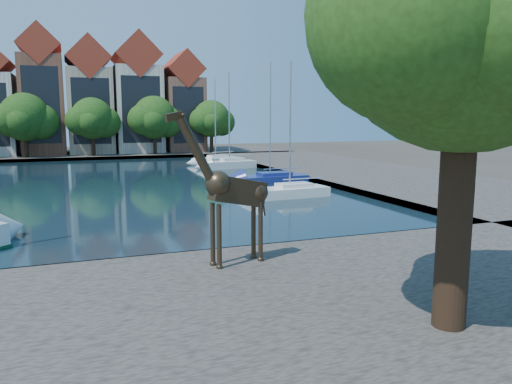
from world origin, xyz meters
The scene contains 19 objects.
ground centered at (0.00, 0.00, 0.00)m, with size 160.00×160.00×0.00m, color #38332B.
water_basin centered at (0.00, 24.00, 0.04)m, with size 38.00×50.00×0.08m, color black.
near_quay centered at (0.00, -7.00, 0.25)m, with size 50.00×14.00×0.50m, color #554F49.
far_quay centered at (0.00, 56.00, 0.25)m, with size 60.00×16.00×0.50m, color #554F49.
right_quay centered at (25.00, 24.00, 0.25)m, with size 14.00×52.00×0.50m, color #554F49.
plane_tree centered at (7.62, -9.01, 7.67)m, with size 8.32×6.40×10.62m.
townhouse_center centered at (-4.00, 55.99, 8.36)m, with size 5.44×9.18×16.93m.
townhouse_east_inner centered at (2.00, 55.99, 7.73)m, with size 5.94×9.18×15.79m.
townhouse_east_mid centered at (8.50, 55.99, 8.10)m, with size 6.43×9.18×16.65m.
townhouse_east_end centered at (15.00, 55.99, 7.11)m, with size 5.44×9.18×14.43m.
far_tree_mid_west centered at (-5.89, 50.49, 5.29)m, with size 7.80×6.00×8.00m.
far_tree_mid_east centered at (2.10, 50.49, 5.13)m, with size 7.02×5.40×7.52m.
far_tree_east centered at (10.11, 50.49, 5.24)m, with size 7.54×5.80×7.84m.
far_tree_far_east centered at (18.09, 50.49, 5.08)m, with size 6.76×5.20×7.36m.
giraffe_statue centered at (4.09, -2.21, 3.07)m, with size 3.65×1.17×5.24m.
sailboat_right_a centered at (13.05, 12.69, 0.60)m, with size 5.55×2.28×9.13m.
sailboat_right_b centered at (14.54, 19.92, 0.57)m, with size 6.28×2.46×9.81m.
sailboat_right_c centered at (15.00, 32.57, 0.68)m, with size 5.70×2.50×10.06m.
sailboat_right_d centered at (15.00, 37.91, 0.65)m, with size 5.69×3.20×9.70m.
Camera 1 is at (-0.97, -18.20, 5.57)m, focal length 35.00 mm.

